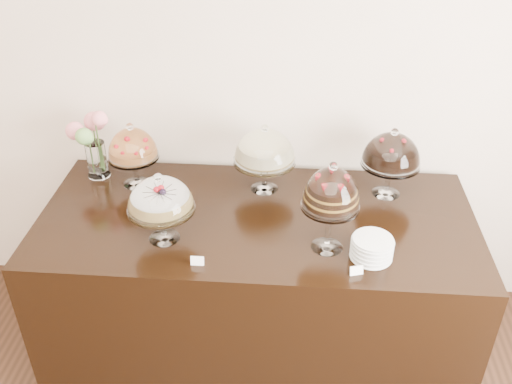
# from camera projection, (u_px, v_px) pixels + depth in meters

# --- Properties ---
(wall_back) EXTENTS (5.00, 0.04, 3.00)m
(wall_back) POSITION_uv_depth(u_px,v_px,m) (245.00, 63.00, 3.01)
(wall_back) COLOR beige
(wall_back) RESTS_ON ground
(display_counter) EXTENTS (2.20, 1.00, 0.90)m
(display_counter) POSITION_uv_depth(u_px,v_px,m) (257.00, 284.00, 3.12)
(display_counter) COLOR black
(display_counter) RESTS_ON ground
(cake_stand_sugar_sponge) EXTENTS (0.32, 0.32, 0.36)m
(cake_stand_sugar_sponge) POSITION_uv_depth(u_px,v_px,m) (160.00, 198.00, 2.60)
(cake_stand_sugar_sponge) COLOR white
(cake_stand_sugar_sponge) RESTS_ON display_counter
(cake_stand_choco_layer) EXTENTS (0.26, 0.26, 0.46)m
(cake_stand_choco_layer) POSITION_uv_depth(u_px,v_px,m) (331.00, 192.00, 2.50)
(cake_stand_choco_layer) COLOR white
(cake_stand_choco_layer) RESTS_ON display_counter
(cake_stand_cheesecake) EXTENTS (0.33, 0.33, 0.38)m
(cake_stand_cheesecake) POSITION_uv_depth(u_px,v_px,m) (265.00, 149.00, 2.97)
(cake_stand_cheesecake) COLOR white
(cake_stand_cheesecake) RESTS_ON display_counter
(cake_stand_dark_choco) EXTENTS (0.31, 0.31, 0.39)m
(cake_stand_dark_choco) POSITION_uv_depth(u_px,v_px,m) (392.00, 152.00, 2.92)
(cake_stand_dark_choco) COLOR white
(cake_stand_dark_choco) RESTS_ON display_counter
(cake_stand_fruit_tart) EXTENTS (0.27, 0.27, 0.37)m
(cake_stand_fruit_tart) POSITION_uv_depth(u_px,v_px,m) (132.00, 147.00, 3.01)
(cake_stand_fruit_tart) COLOR white
(cake_stand_fruit_tart) RESTS_ON display_counter
(flower_vase) EXTENTS (0.23, 0.25, 0.39)m
(flower_vase) POSITION_uv_depth(u_px,v_px,m) (91.00, 140.00, 3.10)
(flower_vase) COLOR white
(flower_vase) RESTS_ON display_counter
(plate_stack) EXTENTS (0.19, 0.19, 0.10)m
(plate_stack) POSITION_uv_depth(u_px,v_px,m) (372.00, 248.00, 2.57)
(plate_stack) COLOR silver
(plate_stack) RESTS_ON display_counter
(price_card_left) EXTENTS (0.06, 0.02, 0.04)m
(price_card_left) POSITION_uv_depth(u_px,v_px,m) (197.00, 261.00, 2.55)
(price_card_left) COLOR white
(price_card_left) RESTS_ON display_counter
(price_card_right) EXTENTS (0.06, 0.03, 0.04)m
(price_card_right) POSITION_uv_depth(u_px,v_px,m) (357.00, 270.00, 2.49)
(price_card_right) COLOR white
(price_card_right) RESTS_ON display_counter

